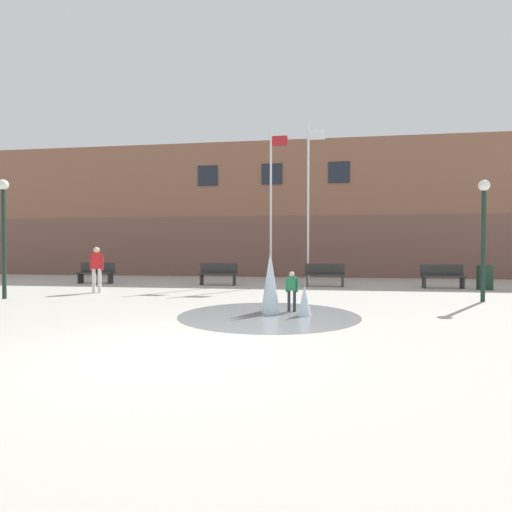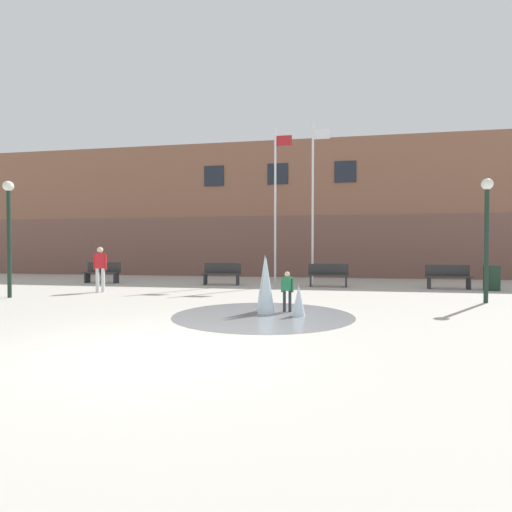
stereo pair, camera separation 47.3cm
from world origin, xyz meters
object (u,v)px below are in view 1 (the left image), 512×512
Objects in this scene: park_bench_far_left at (96,272)px; trash_can at (485,278)px; adult_in_red at (97,266)px; child_with_pink_shirt at (292,288)px; park_bench_far_right at (442,276)px; park_bench_left_of_flagpoles at (218,274)px; flagpole_right at (309,197)px; lamp_post_left_lane at (3,220)px; park_bench_under_left_flagpole at (325,275)px; lamp_post_right_lane at (484,221)px; flagpole_left at (272,200)px.

park_bench_far_left is 15.79m from trash_can.
adult_in_red is (1.96, -3.38, 0.45)m from park_bench_far_left.
adult_in_red is 7.65m from child_with_pink_shirt.
park_bench_left_of_flagpoles is at bearing 179.38° from park_bench_far_right.
trash_can is at bearing -1.57° from park_bench_far_left.
lamp_post_left_lane is at bearing -142.52° from flagpole_right.
park_bench_under_left_flagpole is (9.90, 0.03, 0.00)m from park_bench_far_left.
lamp_post_left_lane is 14.32m from lamp_post_right_lane.
park_bench_far_left is 0.22× the size of flagpole_right.
park_bench_far_left is at bearing 90.43° from lamp_post_left_lane.
park_bench_under_left_flagpole is at bearing 174.54° from adult_in_red.
lamp_post_left_lane is (-14.35, -5.24, 1.93)m from park_bench_far_right.
child_with_pink_shirt is 0.14× the size of flagpole_left.
adult_in_red is 0.23× the size of flagpole_left.
adult_in_red is 3.10m from lamp_post_left_lane.
park_bench_under_left_flagpole reaches higher than trash_can.
park_bench_far_left is 1.78× the size of trash_can.
flagpole_left reaches higher than park_bench_far_left.
adult_in_red is 1.61× the size of child_with_pink_shirt.
park_bench_left_of_flagpoles is 10.31m from trash_can.
flagpole_right reaches higher than park_bench_left_of_flagpoles.
flagpole_left is (-6.83, 1.81, 3.27)m from park_bench_far_right.
park_bench_under_left_flagpole is 1.00× the size of park_bench_far_right.
lamp_post_left_lane is (-5.45, -5.34, 1.93)m from park_bench_left_of_flagpoles.
park_bench_under_left_flagpole is 1.01× the size of adult_in_red.
park_bench_left_of_flagpoles is at bearing 0.16° from park_bench_far_left.
lamp_post_left_lane is at bearing -162.74° from trash_can.
flagpole_left is (7.56, 1.73, 3.27)m from park_bench_far_left.
trash_can is (5.88, -0.46, -0.03)m from park_bench_under_left_flagpole.
park_bench_left_of_flagpoles is at bearing 44.43° from lamp_post_left_lane.
park_bench_far_left is 5.49m from park_bench_left_of_flagpoles.
adult_in_red is at bearing -167.96° from trash_can.
park_bench_far_left is at bearing -179.84° from park_bench_left_of_flagpoles.
child_with_pink_shirt is (6.94, -3.20, -0.35)m from adult_in_red.
flagpole_left is at bearing 110.92° from child_with_pink_shirt.
park_bench_far_right is 15.40m from lamp_post_left_lane.
child_with_pink_shirt reaches higher than park_bench_under_left_flagpole.
park_bench_far_left is 8.42m from flagpole_left.
lamp_post_left_lane reaches higher than adult_in_red.
park_bench_far_right is (14.39, -0.08, 0.00)m from park_bench_far_left.
lamp_post_left_lane is (-8.86, 1.26, 1.83)m from child_with_pink_shirt.
child_with_pink_shirt is 0.27× the size of lamp_post_left_lane.
adult_in_red is 0.22× the size of flagpole_right.
lamp_post_left_lane is (-1.92, -1.94, 1.47)m from adult_in_red.
park_bench_far_left is 3.93m from adult_in_red.
lamp_post_right_lane is 3.91× the size of trash_can.
park_bench_far_right is (8.90, -0.10, 0.00)m from park_bench_left_of_flagpoles.
flagpole_left is at bearing 139.66° from lamp_post_right_lane.
child_with_pink_shirt is at bearing -154.37° from lamp_post_right_lane.
lamp_post_left_lane is at bearing -135.57° from park_bench_left_of_flagpoles.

